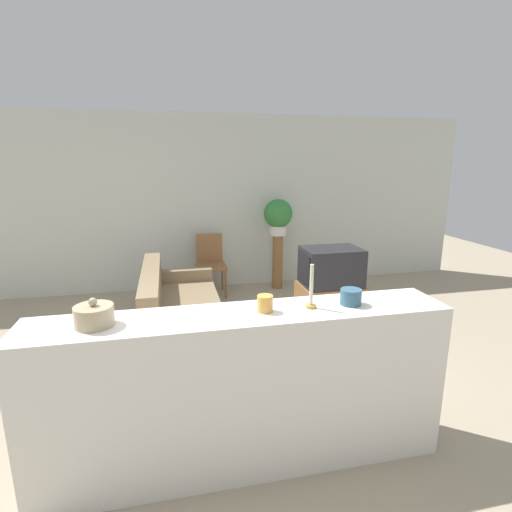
{
  "coord_description": "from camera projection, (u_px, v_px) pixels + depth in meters",
  "views": [
    {
      "loc": [
        -0.43,
        -2.86,
        2.02
      ],
      "look_at": [
        0.62,
        1.84,
        0.85
      ],
      "focal_mm": 28.0,
      "sensor_mm": 36.0,
      "label": 1
    }
  ],
  "objects": [
    {
      "name": "ground_plane",
      "position": [
        232.0,
        411.0,
        3.28
      ],
      "size": [
        14.0,
        14.0,
        0.0
      ],
      "primitive_type": "plane",
      "color": "tan"
    },
    {
      "name": "wall_back",
      "position": [
        195.0,
        204.0,
        6.22
      ],
      "size": [
        9.0,
        0.06,
        2.7
      ],
      "color": "silver",
      "rests_on": "ground_plane"
    },
    {
      "name": "couch",
      "position": [
        178.0,
        312.0,
        4.67
      ],
      "size": [
        0.88,
        1.84,
        0.79
      ],
      "color": "#847051",
      "rests_on": "ground_plane"
    },
    {
      "name": "tv_stand",
      "position": [
        330.0,
        302.0,
        5.14
      ],
      "size": [
        0.78,
        0.55,
        0.47
      ],
      "color": "olive",
      "rests_on": "ground_plane"
    },
    {
      "name": "television",
      "position": [
        331.0,
        267.0,
        5.03
      ],
      "size": [
        0.73,
        0.53,
        0.48
      ],
      "color": "#232328",
      "rests_on": "tv_stand"
    },
    {
      "name": "wooden_chair",
      "position": [
        211.0,
        261.0,
        6.08
      ],
      "size": [
        0.44,
        0.44,
        0.91
      ],
      "color": "olive",
      "rests_on": "ground_plane"
    },
    {
      "name": "plant_stand",
      "position": [
        277.0,
        262.0,
        6.35
      ],
      "size": [
        0.16,
        0.16,
        0.87
      ],
      "color": "olive",
      "rests_on": "ground_plane"
    },
    {
      "name": "potted_plant",
      "position": [
        278.0,
        215.0,
        6.18
      ],
      "size": [
        0.45,
        0.45,
        0.56
      ],
      "color": "white",
      "rests_on": "plant_stand"
    },
    {
      "name": "foreground_counter",
      "position": [
        244.0,
        391.0,
        2.62
      ],
      "size": [
        2.67,
        0.44,
        1.09
      ],
      "color": "white",
      "rests_on": "ground_plane"
    },
    {
      "name": "decorative_bowl",
      "position": [
        94.0,
        316.0,
        2.29
      ],
      "size": [
        0.22,
        0.22,
        0.17
      ],
      "color": "tan",
      "rests_on": "foreground_counter"
    },
    {
      "name": "candle_jar",
      "position": [
        265.0,
        303.0,
        2.51
      ],
      "size": [
        0.1,
        0.1,
        0.11
      ],
      "color": "gold",
      "rests_on": "foreground_counter"
    },
    {
      "name": "candlestick",
      "position": [
        311.0,
        293.0,
        2.56
      ],
      "size": [
        0.07,
        0.07,
        0.29
      ],
      "color": "#B7933D",
      "rests_on": "foreground_counter"
    },
    {
      "name": "coffee_tin",
      "position": [
        351.0,
        297.0,
        2.63
      ],
      "size": [
        0.14,
        0.14,
        0.1
      ],
      "color": "#335B75",
      "rests_on": "foreground_counter"
    }
  ]
}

